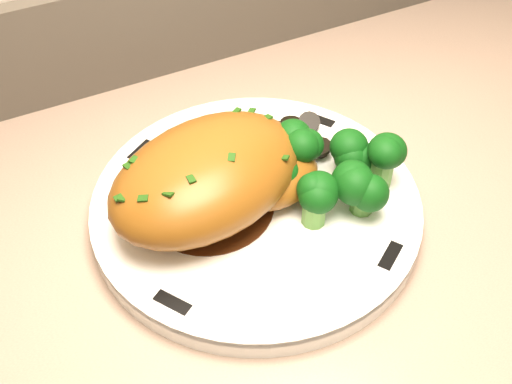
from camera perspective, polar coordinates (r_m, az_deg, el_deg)
name	(u,v)px	position (r m, az deg, el deg)	size (l,w,h in m)	color
plate	(256,207)	(0.59, 0.00, -1.36)	(0.30, 0.30, 0.02)	white
rim_accent_0	(320,120)	(0.66, 5.68, 6.38)	(0.03, 0.01, 0.00)	black
rim_accent_1	(141,151)	(0.63, -10.17, 3.65)	(0.03, 0.01, 0.00)	black
rim_accent_2	(173,303)	(0.51, -7.43, -9.74)	(0.03, 0.01, 0.00)	black
rim_accent_3	(390,256)	(0.55, 11.86, -5.58)	(0.03, 0.01, 0.00)	black
gravy_pool	(209,205)	(0.57, -4.22, -1.15)	(0.12, 0.12, 0.00)	#37180A
chicken_breast	(215,177)	(0.55, -3.68, 1.38)	(0.22, 0.17, 0.07)	#915519
mushroom_pile	(272,147)	(0.62, 1.48, 4.04)	(0.10, 0.07, 0.03)	black
broccoli_florets	(330,171)	(0.57, 6.63, 1.86)	(0.13, 0.10, 0.05)	#5A963F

